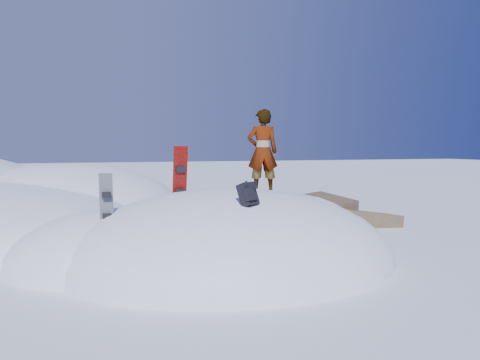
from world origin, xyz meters
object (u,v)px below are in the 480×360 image
object	(u,v)px
snowboard_red	(180,183)
person	(263,151)
snowboard_dark	(107,208)
backpack	(248,194)

from	to	relation	value
snowboard_red	person	xyz separation A→B (m)	(1.89, -0.06, 0.68)
snowboard_dark	backpack	world-z (taller)	snowboard_dark
snowboard_red	snowboard_dark	size ratio (longest dim) A/B	1.23
backpack	snowboard_red	bearing A→B (deg)	80.82
backpack	person	distance (m)	2.42
snowboard_dark	person	distance (m)	3.70
person	snowboard_dark	bearing A→B (deg)	25.39
snowboard_red	person	world-z (taller)	person
person	backpack	bearing A→B (deg)	74.68
snowboard_dark	person	bearing A→B (deg)	9.54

